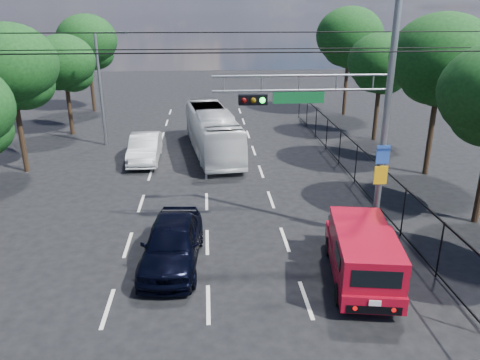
{
  "coord_description": "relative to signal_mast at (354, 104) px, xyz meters",
  "views": [
    {
      "loc": [
        0.09,
        -8.01,
        8.44
      ],
      "look_at": [
        1.2,
        7.19,
        2.8
      ],
      "focal_mm": 35.0,
      "sensor_mm": 36.0,
      "label": 1
    }
  ],
  "objects": [
    {
      "name": "signal_mast",
      "position": [
        0.0,
        0.0,
        0.0
      ],
      "size": [
        6.43,
        0.39,
        9.5
      ],
      "color": "slate",
      "rests_on": "ground"
    },
    {
      "name": "utility_wires",
      "position": [
        -5.28,
        0.84,
        1.99
      ],
      "size": [
        22.0,
        5.04,
        0.74
      ],
      "color": "black",
      "rests_on": "ground"
    },
    {
      "name": "tree_right_c",
      "position": [
        6.53,
        7.03,
        0.49
      ],
      "size": [
        5.1,
        5.1,
        8.29
      ],
      "color": "black",
      "rests_on": "ground"
    },
    {
      "name": "streetlight_left",
      "position": [
        -11.62,
        14.01,
        -1.3
      ],
      "size": [
        2.09,
        0.22,
        7.08
      ],
      "color": "slate",
      "rests_on": "ground"
    },
    {
      "name": "red_pickup",
      "position": [
        -0.3,
        -3.0,
        -4.24
      ],
      "size": [
        2.55,
        5.26,
        1.88
      ],
      "color": "black",
      "rests_on": "ground"
    },
    {
      "name": "lane_markings",
      "position": [
        -5.28,
        6.01,
        -5.24
      ],
      "size": [
        6.12,
        38.0,
        0.01
      ],
      "color": "beige",
      "rests_on": "ground"
    },
    {
      "name": "navy_hatchback",
      "position": [
        -6.49,
        -1.5,
        -4.43
      ],
      "size": [
        2.28,
        4.93,
        1.63
      ],
      "primitive_type": "imported",
      "rotation": [
        0.0,
        0.0,
        -0.07
      ],
      "color": "black",
      "rests_on": "ground"
    },
    {
      "name": "tree_left_e",
      "position": [
        -14.87,
        25.03,
        0.29
      ],
      "size": [
        4.92,
        4.92,
        7.99
      ],
      "color": "black",
      "rests_on": "ground"
    },
    {
      "name": "white_bus",
      "position": [
        -4.84,
        11.74,
        -3.9
      ],
      "size": [
        3.52,
        9.83,
        2.68
      ],
      "primitive_type": "imported",
      "rotation": [
        0.0,
        0.0,
        0.13
      ],
      "color": "silver",
      "rests_on": "ground"
    },
    {
      "name": "tree_right_d",
      "position": [
        6.13,
        14.03,
        -0.39
      ],
      "size": [
        4.32,
        4.32,
        7.02
      ],
      "color": "black",
      "rests_on": "ground"
    },
    {
      "name": "white_van",
      "position": [
        -8.8,
        10.39,
        -4.47
      ],
      "size": [
        1.68,
        4.71,
        1.55
      ],
      "primitive_type": "imported",
      "rotation": [
        0.0,
        0.0,
        0.01
      ],
      "color": "silver",
      "rests_on": "ground"
    },
    {
      "name": "tree_right_e",
      "position": [
        6.33,
        22.03,
        0.69
      ],
      "size": [
        5.28,
        5.28,
        8.58
      ],
      "color": "black",
      "rests_on": "ground"
    },
    {
      "name": "fence_right",
      "position": [
        2.32,
        4.18,
        -4.21
      ],
      "size": [
        0.06,
        34.03,
        2.0
      ],
      "color": "black",
      "rests_on": "ground"
    },
    {
      "name": "tree_left_d",
      "position": [
        -14.67,
        17.03,
        -0.52
      ],
      "size": [
        4.2,
        4.2,
        6.83
      ],
      "color": "black",
      "rests_on": "ground"
    },
    {
      "name": "tree_left_c",
      "position": [
        -15.07,
        9.03,
        0.15
      ],
      "size": [
        4.8,
        4.8,
        7.8
      ],
      "color": "black",
      "rests_on": "ground"
    }
  ]
}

